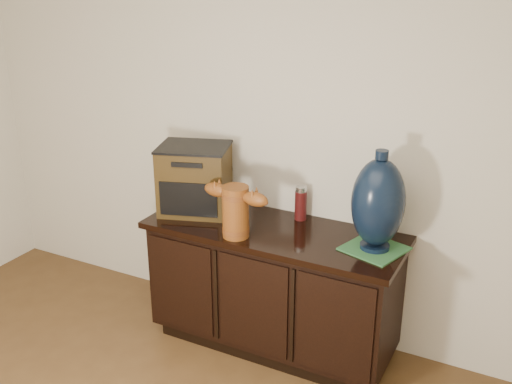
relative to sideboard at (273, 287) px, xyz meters
The scene contains 6 objects.
sideboard is the anchor object (origin of this frame).
terracotta_vessel 0.58m from the sideboard, 129.02° to the right, with size 0.41×0.16×0.29m.
tv_radio 0.78m from the sideboard, behind, with size 0.48×0.43×0.40m.
green_mat 0.68m from the sideboard, ahead, with size 0.28×0.28×0.01m, color #2D6535.
lamp_base 0.85m from the sideboard, ahead, with size 0.34×0.34×0.53m.
spray_can 0.51m from the sideboard, 68.56° to the left, with size 0.07×0.07×0.20m.
Camera 1 is at (1.30, -0.51, 2.15)m, focal length 42.00 mm.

